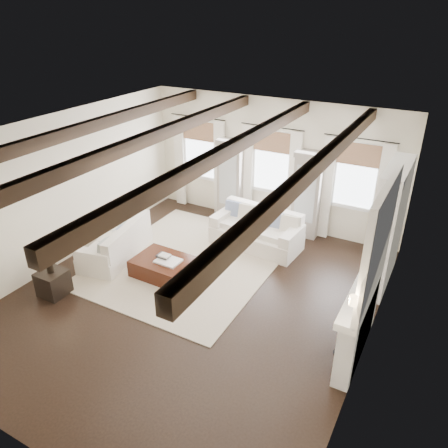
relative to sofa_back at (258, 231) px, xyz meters
The scene contains 15 objects.
ground 2.55m from the sofa_back, 94.88° to the right, with size 7.50×7.50×0.00m, color black.
room_shell 2.29m from the sofa_back, 71.79° to the right, with size 6.54×7.54×3.22m.
area_rug 1.80m from the sofa_back, 124.41° to the right, with size 3.59×4.24×0.02m, color #C3B49C.
sofa_back is the anchor object (origin of this frame).
sofa_left 3.21m from the sofa_back, 141.01° to the right, with size 1.21×2.04×0.82m.
ottoman 2.38m from the sofa_back, 116.36° to the right, with size 1.44×0.90×0.38m, color black.
tray 2.39m from the sofa_back, 115.42° to the right, with size 0.50×0.38×0.04m, color white.
book_lower 2.41m from the sofa_back, 119.69° to the right, with size 0.26×0.20×0.04m, color #262628.
book_upper 2.40m from the sofa_back, 118.44° to the right, with size 0.22×0.17×0.03m, color beige.
side_table_front 4.58m from the sofa_back, 125.71° to the right, with size 0.51×0.51×0.51m, color black.
lamp_front 4.61m from the sofa_back, 125.71° to the right, with size 0.33×0.33×0.57m.
side_table_back 1.70m from the sofa_back, 140.57° to the left, with size 0.43×0.43×0.64m, color black.
lamp_back 1.85m from the sofa_back, 140.57° to the left, with size 0.39×0.39×0.66m.
candlestick_near 3.78m from the sofa_back, 44.77° to the right, with size 0.14×0.14×0.71m.
candlestick_far 3.51m from the sofa_back, 40.10° to the right, with size 0.15×0.15×0.76m.
Camera 1 is at (3.87, -5.80, 5.14)m, focal length 35.00 mm.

